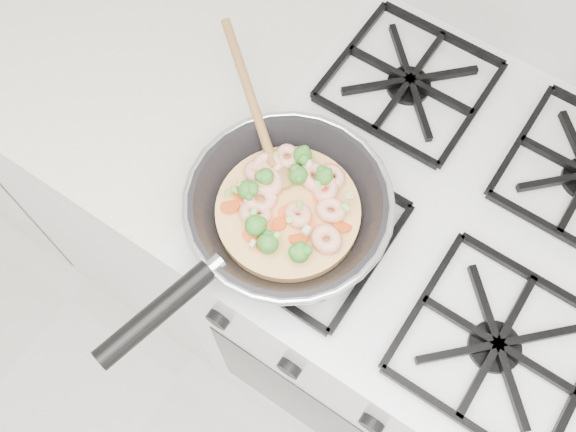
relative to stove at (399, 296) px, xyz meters
The scene contains 3 objects.
stove is the anchor object (origin of this frame).
counter_left 0.80m from the stove, behind, with size 1.00×0.60×0.90m.
skillet 0.55m from the stove, 138.75° to the right, with size 0.38×0.49×0.09m.
Camera 1 is at (0.03, 1.24, 1.74)m, focal length 40.00 mm.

